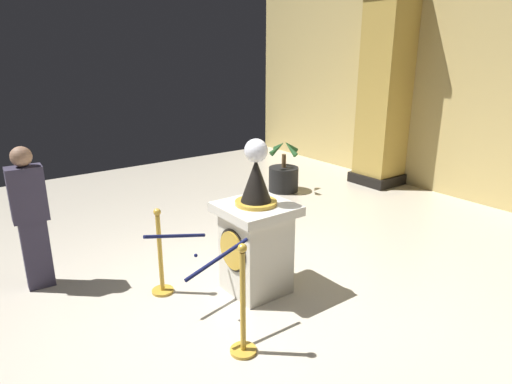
{
  "coord_description": "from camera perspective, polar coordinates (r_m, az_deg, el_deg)",
  "views": [
    {
      "loc": [
        3.47,
        -2.31,
        2.58
      ],
      "look_at": [
        -0.1,
        0.34,
        1.15
      ],
      "focal_mm": 31.29,
      "sensor_mm": 36.0,
      "label": 1
    }
  ],
  "objects": [
    {
      "name": "stanchion_far",
      "position": [
        4.02,
        -1.67,
        -15.55
      ],
      "size": [
        0.24,
        0.24,
        1.06
      ],
      "color": "gold",
      "rests_on": "ground_plane"
    },
    {
      "name": "back_wall",
      "position": [
        8.4,
        29.45,
        11.14
      ],
      "size": [
        12.5,
        0.16,
        3.88
      ],
      "primitive_type": "cube",
      "color": "tan",
      "rests_on": "ground_plane"
    },
    {
      "name": "column_left",
      "position": [
        9.08,
        16.16,
        12.44
      ],
      "size": [
        0.89,
        0.89,
        3.72
      ],
      "color": "black",
      "rests_on": "ground_plane"
    },
    {
      "name": "ground_plane",
      "position": [
        4.9,
        -2.54,
        -14.01
      ],
      "size": [
        12.5,
        12.5,
        0.0
      ],
      "primitive_type": "plane",
      "color": "beige"
    },
    {
      "name": "stanchion_near",
      "position": [
        5.04,
        -12.06,
        -9.01
      ],
      "size": [
        0.24,
        0.24,
        0.99
      ],
      "color": "gold",
      "rests_on": "ground_plane"
    },
    {
      "name": "pedestal_clock",
      "position": [
        4.85,
        -0.05,
        -5.63
      ],
      "size": [
        0.75,
        0.75,
        1.72
      ],
      "color": "silver",
      "rests_on": "ground_plane"
    },
    {
      "name": "bystander_guest",
      "position": [
        5.44,
        -26.85,
        -2.68
      ],
      "size": [
        0.24,
        0.37,
        1.62
      ],
      "color": "#383347",
      "rests_on": "ground_plane"
    },
    {
      "name": "velvet_rope",
      "position": [
        4.31,
        -7.75,
        -6.98
      ],
      "size": [
        0.79,
        0.77,
        0.22
      ],
      "color": "#141947"
    },
    {
      "name": "potted_palm_left",
      "position": [
        8.48,
        3.54,
        2.01
      ],
      "size": [
        0.67,
        0.66,
        0.99
      ],
      "color": "black",
      "rests_on": "ground_plane"
    }
  ]
}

